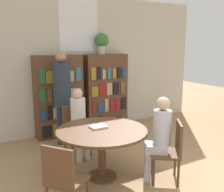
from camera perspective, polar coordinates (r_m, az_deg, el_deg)
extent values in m
cube|color=beige|center=(5.96, -7.12, 6.73)|extent=(6.40, 0.06, 3.00)
cube|color=white|center=(5.92, -7.20, 14.94)|extent=(0.90, 0.01, 1.10)
cube|color=brown|center=(5.67, -11.49, -0.09)|extent=(1.01, 0.32, 1.74)
cube|color=black|center=(5.60, -14.00, -7.61)|extent=(0.18, 0.02, 0.25)
cube|color=olive|center=(5.65, -11.85, -7.23)|extent=(0.17, 0.02, 0.26)
cube|color=#4C2D6B|center=(5.72, -9.68, -6.76)|extent=(0.20, 0.02, 0.30)
cube|color=maroon|center=(5.80, -7.49, -6.56)|extent=(0.18, 0.02, 0.27)
cube|color=navy|center=(5.48, -14.68, -4.14)|extent=(0.12, 0.02, 0.21)
cube|color=black|center=(5.51, -13.31, -3.56)|extent=(0.08, 0.02, 0.29)
cube|color=tan|center=(5.55, -12.10, -3.67)|extent=(0.12, 0.02, 0.24)
cube|color=#2D707A|center=(5.59, -10.72, -3.64)|extent=(0.09, 0.02, 0.21)
cube|color=tan|center=(5.63, -9.59, -3.42)|extent=(0.11, 0.02, 0.23)
cube|color=#236638|center=(5.68, -8.30, -3.31)|extent=(0.09, 0.02, 0.22)
cube|color=tan|center=(5.71, -7.12, -2.78)|extent=(0.11, 0.02, 0.29)
cube|color=#236638|center=(5.39, -14.80, 0.07)|extent=(0.11, 0.02, 0.27)
cube|color=brown|center=(5.43, -13.45, 0.13)|extent=(0.09, 0.02, 0.26)
cube|color=navy|center=(5.46, -12.25, 0.46)|extent=(0.08, 0.02, 0.30)
cube|color=#4C2D6B|center=(5.50, -11.03, 0.51)|extent=(0.11, 0.02, 0.29)
cube|color=#236638|center=(5.54, -9.70, 0.46)|extent=(0.08, 0.02, 0.25)
cube|color=tan|center=(5.59, -8.42, 0.51)|extent=(0.11, 0.02, 0.23)
cube|color=olive|center=(5.64, -7.15, 0.63)|extent=(0.10, 0.02, 0.23)
cube|color=#236638|center=(5.33, -14.98, 4.14)|extent=(0.11, 0.02, 0.29)
cube|color=olive|center=(5.37, -13.49, 4.01)|extent=(0.14, 0.02, 0.24)
cube|color=navy|center=(5.42, -11.81, 4.21)|extent=(0.13, 0.02, 0.26)
cube|color=brown|center=(5.46, -10.42, 4.51)|extent=(0.12, 0.02, 0.29)
cube|color=tan|center=(5.53, -8.76, 4.25)|extent=(0.09, 0.02, 0.22)
cube|color=#2D707A|center=(5.58, -7.34, 4.69)|extent=(0.12, 0.02, 0.28)
cube|color=brown|center=(6.12, -1.39, 0.96)|extent=(1.01, 0.32, 1.74)
cube|color=navy|center=(5.96, -3.86, -5.94)|extent=(0.12, 0.02, 0.29)
cube|color=black|center=(6.01, -2.78, -5.74)|extent=(0.09, 0.02, 0.29)
cube|color=#4C2D6B|center=(6.07, -1.73, -5.55)|extent=(0.09, 0.02, 0.30)
cube|color=#2D707A|center=(6.14, -0.62, -5.65)|extent=(0.09, 0.02, 0.23)
cube|color=maroon|center=(6.20, 0.39, -5.55)|extent=(0.09, 0.02, 0.22)
cube|color=maroon|center=(6.27, 1.54, -5.26)|extent=(0.10, 0.02, 0.24)
cube|color=#2D707A|center=(6.33, 2.53, -5.21)|extent=(0.08, 0.02, 0.21)
cube|color=maroon|center=(5.86, -3.83, -2.46)|extent=(0.08, 0.02, 0.27)
cube|color=navy|center=(5.93, -2.55, -2.60)|extent=(0.12, 0.02, 0.21)
cube|color=tan|center=(6.00, -1.19, -2.00)|extent=(0.09, 0.02, 0.30)
cube|color=maroon|center=(6.07, 0.09, -1.95)|extent=(0.11, 0.02, 0.27)
cube|color=maroon|center=(6.15, 1.26, -1.82)|extent=(0.12, 0.02, 0.27)
cube|color=black|center=(6.23, 2.51, -1.59)|extent=(0.14, 0.02, 0.28)
cube|color=olive|center=(5.80, -3.73, 0.93)|extent=(0.16, 0.02, 0.22)
cube|color=maroon|center=(5.87, -2.15, 1.47)|extent=(0.15, 0.02, 0.30)
cube|color=tan|center=(5.96, -0.56, 1.52)|extent=(0.13, 0.02, 0.28)
cube|color=black|center=(6.05, 0.88, 1.69)|extent=(0.15, 0.02, 0.28)
cube|color=brown|center=(6.14, 2.35, 1.87)|extent=(0.11, 0.02, 0.29)
cube|color=olive|center=(5.72, -4.05, 4.85)|extent=(0.11, 0.02, 0.27)
cube|color=black|center=(5.78, -2.81, 5.00)|extent=(0.09, 0.02, 0.28)
cube|color=tan|center=(5.84, -1.76, 4.73)|extent=(0.08, 0.02, 0.21)
cube|color=#2D707A|center=(5.91, -0.61, 4.94)|extent=(0.09, 0.02, 0.24)
cube|color=olive|center=(5.97, 0.50, 4.96)|extent=(0.08, 0.02, 0.23)
cube|color=black|center=(6.04, 1.59, 5.10)|extent=(0.10, 0.02, 0.24)
cube|color=navy|center=(6.11, 2.59, 5.01)|extent=(0.07, 0.02, 0.21)
cylinder|color=#B7AD9E|center=(5.97, -2.25, 9.96)|extent=(0.17, 0.17, 0.18)
sphere|color=#387033|center=(5.97, -2.27, 12.04)|extent=(0.31, 0.31, 0.31)
cylinder|color=brown|center=(4.12, -2.15, -17.02)|extent=(0.44, 0.44, 0.03)
cylinder|color=brown|center=(3.96, -2.19, -12.49)|extent=(0.12, 0.12, 0.68)
cylinder|color=brown|center=(3.83, -2.23, -7.55)|extent=(1.32, 1.32, 0.04)
cube|color=brown|center=(3.22, -9.65, -17.64)|extent=(0.56, 0.56, 0.04)
cube|color=brown|center=(2.98, -11.76, -14.96)|extent=(0.27, 0.34, 0.45)
cylinder|color=brown|center=(3.53, -10.39, -18.93)|extent=(0.04, 0.04, 0.40)
cube|color=brown|center=(4.72, -7.57, -7.97)|extent=(0.40, 0.40, 0.04)
cube|color=brown|center=(4.80, -8.49, -4.58)|extent=(0.40, 0.04, 0.45)
cylinder|color=brown|center=(4.71, -4.74, -10.76)|extent=(0.04, 0.04, 0.40)
cylinder|color=brown|center=(4.59, -8.64, -11.49)|extent=(0.04, 0.04, 0.40)
cylinder|color=brown|center=(5.00, -6.46, -9.47)|extent=(0.04, 0.04, 0.40)
cylinder|color=brown|center=(4.88, -10.16, -10.10)|extent=(0.04, 0.04, 0.40)
cube|color=brown|center=(3.93, 11.53, -12.14)|extent=(0.56, 0.56, 0.04)
cube|color=brown|center=(3.87, 14.36, -8.78)|extent=(0.26, 0.35, 0.45)
cylinder|color=brown|center=(3.86, 9.05, -16.13)|extent=(0.04, 0.04, 0.40)
cylinder|color=brown|center=(4.16, 8.77, -13.98)|extent=(0.04, 0.04, 0.40)
cylinder|color=brown|center=(3.90, 14.25, -16.07)|extent=(0.04, 0.04, 0.40)
cylinder|color=brown|center=(4.20, 13.55, -13.95)|extent=(0.04, 0.04, 0.40)
cube|color=beige|center=(4.57, -6.90, -7.54)|extent=(0.26, 0.32, 0.12)
cylinder|color=beige|center=(4.55, -7.40, -3.55)|extent=(0.25, 0.25, 0.50)
sphere|color=tan|center=(4.48, -7.50, 0.57)|extent=(0.17, 0.17, 0.17)
cylinder|color=beige|center=(4.60, -5.43, -11.09)|extent=(0.10, 0.10, 0.44)
cylinder|color=beige|center=(4.55, -7.05, -11.40)|extent=(0.10, 0.10, 0.44)
cube|color=#B2B7C6|center=(3.89, 9.49, -11.06)|extent=(0.41, 0.39, 0.12)
cylinder|color=#B2B7C6|center=(3.79, 10.86, -6.73)|extent=(0.25, 0.25, 0.50)
sphere|color=tan|center=(3.70, 11.06, -1.64)|extent=(0.19, 0.19, 0.19)
cylinder|color=#B2B7C6|center=(3.93, 7.74, -15.20)|extent=(0.10, 0.10, 0.44)
cylinder|color=#B2B7C6|center=(4.06, 7.67, -14.32)|extent=(0.10, 0.10, 0.44)
cylinder|color=#232D3D|center=(5.27, -11.31, -6.33)|extent=(0.10, 0.10, 0.78)
cylinder|color=#232D3D|center=(5.32, -9.76, -6.12)|extent=(0.10, 0.10, 0.78)
cylinder|color=#232D3D|center=(5.11, -10.86, 2.50)|extent=(0.33, 0.33, 0.85)
sphere|color=#A37A5B|center=(5.06, -11.08, 8.40)|extent=(0.21, 0.21, 0.21)
cylinder|color=#232D3D|center=(5.38, -10.95, 5.21)|extent=(0.07, 0.30, 0.07)
cube|color=silver|center=(3.89, -2.96, -6.71)|extent=(0.24, 0.18, 0.03)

